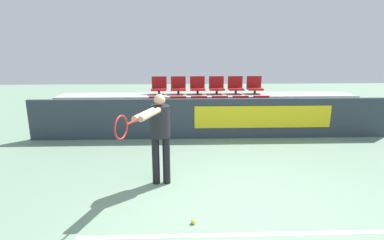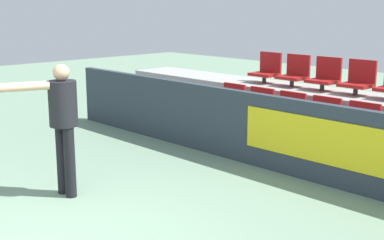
{
  "view_description": "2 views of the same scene",
  "coord_description": "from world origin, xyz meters",
  "px_view_note": "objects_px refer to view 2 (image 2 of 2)",
  "views": [
    {
      "loc": [
        -0.77,
        -3.76,
        2.38
      ],
      "look_at": [
        -0.57,
        2.09,
        0.91
      ],
      "focal_mm": 28.0,
      "sensor_mm": 36.0,
      "label": 1
    },
    {
      "loc": [
        4.37,
        -2.02,
        2.28
      ],
      "look_at": [
        -0.23,
        2.36,
        0.89
      ],
      "focal_mm": 50.0,
      "sensor_mm": 36.0,
      "label": 2
    }
  ],
  "objects_px": {
    "stadium_chair_3": "(322,118)",
    "stadium_chair_7": "(295,73)",
    "stadium_chair_1": "(258,107)",
    "stadium_chair_4": "(360,125)",
    "stadium_chair_8": "(325,76)",
    "stadium_chair_9": "(359,80)",
    "stadium_chair_0": "(230,102)",
    "tennis_player": "(57,115)",
    "stadium_chair_2": "(288,112)",
    "stadium_chair_6": "(267,70)"
  },
  "relations": [
    {
      "from": "stadium_chair_2",
      "to": "tennis_player",
      "type": "relative_size",
      "value": 0.33
    },
    {
      "from": "stadium_chair_8",
      "to": "stadium_chair_1",
      "type": "bearing_deg",
      "value": -121.94
    },
    {
      "from": "stadium_chair_4",
      "to": "stadium_chair_9",
      "type": "relative_size",
      "value": 1.0
    },
    {
      "from": "stadium_chair_1",
      "to": "stadium_chair_7",
      "type": "xyz_separation_m",
      "value": [
        0.0,
        0.94,
        0.46
      ]
    },
    {
      "from": "stadium_chair_0",
      "to": "stadium_chair_3",
      "type": "distance_m",
      "value": 1.76
    },
    {
      "from": "tennis_player",
      "to": "stadium_chair_8",
      "type": "bearing_deg",
      "value": 97.35
    },
    {
      "from": "stadium_chair_7",
      "to": "stadium_chair_1",
      "type": "bearing_deg",
      "value": -90.0
    },
    {
      "from": "stadium_chair_3",
      "to": "stadium_chair_9",
      "type": "relative_size",
      "value": 1.0
    },
    {
      "from": "stadium_chair_3",
      "to": "stadium_chair_6",
      "type": "bearing_deg",
      "value": 151.87
    },
    {
      "from": "stadium_chair_0",
      "to": "tennis_player",
      "type": "bearing_deg",
      "value": -84.9
    },
    {
      "from": "stadium_chair_2",
      "to": "stadium_chair_8",
      "type": "distance_m",
      "value": 1.05
    },
    {
      "from": "stadium_chair_6",
      "to": "tennis_player",
      "type": "distance_m",
      "value": 4.31
    },
    {
      "from": "stadium_chair_7",
      "to": "tennis_player",
      "type": "relative_size",
      "value": 0.33
    },
    {
      "from": "stadium_chair_4",
      "to": "stadium_chair_0",
      "type": "bearing_deg",
      "value": 180.0
    },
    {
      "from": "stadium_chair_2",
      "to": "stadium_chair_8",
      "type": "xyz_separation_m",
      "value": [
        0.0,
        0.94,
        0.46
      ]
    },
    {
      "from": "stadium_chair_0",
      "to": "stadium_chair_4",
      "type": "height_order",
      "value": "same"
    },
    {
      "from": "stadium_chair_3",
      "to": "stadium_chair_7",
      "type": "bearing_deg",
      "value": 141.27
    },
    {
      "from": "stadium_chair_0",
      "to": "stadium_chair_2",
      "type": "relative_size",
      "value": 1.0
    },
    {
      "from": "stadium_chair_1",
      "to": "stadium_chair_6",
      "type": "distance_m",
      "value": 1.2
    },
    {
      "from": "stadium_chair_0",
      "to": "stadium_chair_8",
      "type": "xyz_separation_m",
      "value": [
        1.18,
        0.94,
        0.46
      ]
    },
    {
      "from": "stadium_chair_8",
      "to": "tennis_player",
      "type": "distance_m",
      "value": 4.39
    },
    {
      "from": "stadium_chair_0",
      "to": "stadium_chair_3",
      "type": "relative_size",
      "value": 1.0
    },
    {
      "from": "stadium_chair_2",
      "to": "stadium_chair_4",
      "type": "distance_m",
      "value": 1.18
    },
    {
      "from": "stadium_chair_1",
      "to": "stadium_chair_3",
      "type": "distance_m",
      "value": 1.18
    },
    {
      "from": "stadium_chair_2",
      "to": "stadium_chair_7",
      "type": "relative_size",
      "value": 1.0
    },
    {
      "from": "stadium_chair_6",
      "to": "stadium_chair_9",
      "type": "height_order",
      "value": "same"
    },
    {
      "from": "stadium_chair_3",
      "to": "stadium_chair_8",
      "type": "xyz_separation_m",
      "value": [
        -0.59,
        0.94,
        0.46
      ]
    },
    {
      "from": "stadium_chair_8",
      "to": "stadium_chair_9",
      "type": "distance_m",
      "value": 0.59
    },
    {
      "from": "stadium_chair_0",
      "to": "stadium_chair_4",
      "type": "bearing_deg",
      "value": 0.0
    },
    {
      "from": "stadium_chair_4",
      "to": "stadium_chair_6",
      "type": "relative_size",
      "value": 1.0
    },
    {
      "from": "stadium_chair_6",
      "to": "tennis_player",
      "type": "relative_size",
      "value": 0.33
    },
    {
      "from": "stadium_chair_9",
      "to": "tennis_player",
      "type": "distance_m",
      "value": 4.55
    },
    {
      "from": "stadium_chair_0",
      "to": "stadium_chair_3",
      "type": "bearing_deg",
      "value": 0.0
    },
    {
      "from": "stadium_chair_2",
      "to": "stadium_chair_9",
      "type": "bearing_deg",
      "value": 58.06
    },
    {
      "from": "stadium_chair_4",
      "to": "stadium_chair_8",
      "type": "distance_m",
      "value": 1.58
    },
    {
      "from": "stadium_chair_3",
      "to": "stadium_chair_8",
      "type": "height_order",
      "value": "stadium_chair_8"
    },
    {
      "from": "stadium_chair_1",
      "to": "tennis_player",
      "type": "distance_m",
      "value": 3.38
    },
    {
      "from": "stadium_chair_3",
      "to": "stadium_chair_6",
      "type": "distance_m",
      "value": 2.05
    },
    {
      "from": "stadium_chair_0",
      "to": "stadium_chair_7",
      "type": "height_order",
      "value": "stadium_chair_7"
    },
    {
      "from": "stadium_chair_2",
      "to": "stadium_chair_4",
      "type": "relative_size",
      "value": 1.0
    },
    {
      "from": "stadium_chair_8",
      "to": "stadium_chair_3",
      "type": "bearing_deg",
      "value": -58.06
    },
    {
      "from": "stadium_chair_2",
      "to": "stadium_chair_8",
      "type": "height_order",
      "value": "stadium_chair_8"
    },
    {
      "from": "stadium_chair_7",
      "to": "stadium_chair_9",
      "type": "relative_size",
      "value": 1.0
    },
    {
      "from": "stadium_chair_2",
      "to": "stadium_chair_3",
      "type": "distance_m",
      "value": 0.59
    },
    {
      "from": "stadium_chair_1",
      "to": "tennis_player",
      "type": "relative_size",
      "value": 0.33
    },
    {
      "from": "tennis_player",
      "to": "stadium_chair_6",
      "type": "bearing_deg",
      "value": 112.84
    },
    {
      "from": "stadium_chair_3",
      "to": "stadium_chair_6",
      "type": "xyz_separation_m",
      "value": [
        -1.76,
        0.94,
        0.46
      ]
    },
    {
      "from": "stadium_chair_1",
      "to": "stadium_chair_4",
      "type": "relative_size",
      "value": 1.0
    },
    {
      "from": "stadium_chair_0",
      "to": "stadium_chair_1",
      "type": "xyz_separation_m",
      "value": [
        0.59,
        0.0,
        0.0
      ]
    },
    {
      "from": "stadium_chair_4",
      "to": "stadium_chair_8",
      "type": "relative_size",
      "value": 1.0
    }
  ]
}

